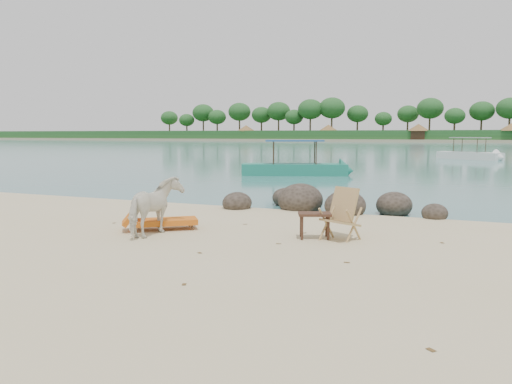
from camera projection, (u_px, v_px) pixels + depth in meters
water at (436, 146)px, 91.28m from camera, size 400.00×400.00×0.00m
far_shore at (448, 140)px, 164.74m from camera, size 420.00×90.00×1.40m
far_scenery at (445, 130)px, 133.78m from camera, size 420.00×18.00×9.50m
boulders at (323, 204)px, 14.24m from camera, size 6.16×2.69×0.98m
cow at (155, 208)px, 10.54m from camera, size 0.71×1.47×1.23m
side_table at (314, 227)px, 10.24m from camera, size 0.77×0.63×0.53m
lounge_chair at (165, 219)px, 11.21m from camera, size 1.80×1.56×0.53m
deck_chair at (340, 216)px, 10.09m from camera, size 0.93×0.96×1.05m
boat_near at (294, 146)px, 26.75m from camera, size 6.40×3.44×3.06m
boat_mid at (470, 141)px, 43.48m from camera, size 6.09×4.79×3.11m
dead_leaves at (193, 251)px, 9.26m from camera, size 7.73×6.77×0.00m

